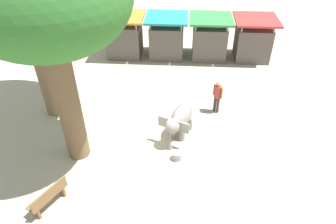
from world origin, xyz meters
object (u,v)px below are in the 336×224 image
object	(u,v)px
wooden_bench	(48,197)
market_stall_orange	(125,38)
elephant	(180,119)
market_stall_teal	(167,39)
shade_tree_secondary	(43,0)
market_stall_red	(253,41)
feed_bucket	(177,156)
market_stall_green	(209,40)
person_handler	(217,95)

from	to	relation	value
wooden_bench	market_stall_orange	size ratio (longest dim) A/B	0.56
elephant	market_stall_teal	size ratio (longest dim) A/B	0.78
shade_tree_secondary	market_stall_red	world-z (taller)	shade_tree_secondary
market_stall_teal	feed_bucket	bearing A→B (deg)	-83.58
market_stall_orange	feed_bucket	xyz separation A→B (m)	(3.62, -9.03, -0.98)
market_stall_teal	market_stall_orange	bearing A→B (deg)	180.00
feed_bucket	market_stall_green	bearing A→B (deg)	80.04
market_stall_orange	market_stall_red	world-z (taller)	same
elephant	market_stall_red	world-z (taller)	market_stall_red
shade_tree_secondary	market_stall_orange	xyz separation A→B (m)	(0.32, 8.93, -4.90)
elephant	market_stall_red	xyz separation A→B (m)	(4.15, 7.62, 0.26)
wooden_bench	feed_bucket	size ratio (longest dim) A/B	3.95
market_stall_orange	wooden_bench	bearing A→B (deg)	-92.64
person_handler	feed_bucket	world-z (taller)	person_handler
wooden_bench	market_stall_orange	bearing A→B (deg)	25.88
market_stall_red	person_handler	bearing A→B (deg)	-113.31
elephant	person_handler	world-z (taller)	person_handler
elephant	feed_bucket	distance (m)	1.58
market_stall_green	market_stall_red	bearing A→B (deg)	0.00
person_handler	feed_bucket	xyz separation A→B (m)	(-1.70, -3.27, -0.79)
market_stall_orange	feed_bucket	world-z (taller)	market_stall_orange
wooden_bench	market_stall_orange	distance (m)	11.50
shade_tree_secondary	feed_bucket	world-z (taller)	shade_tree_secondary
person_handler	market_stall_green	xyz separation A→B (m)	(-0.12, 5.76, 0.19)
person_handler	market_stall_red	world-z (taller)	market_stall_red
market_stall_teal	feed_bucket	size ratio (longest dim) A/B	7.00
shade_tree_secondary	market_stall_teal	world-z (taller)	shade_tree_secondary
market_stall_teal	market_stall_green	bearing A→B (deg)	0.00
market_stall_red	feed_bucket	xyz separation A→B (m)	(-4.18, -9.03, -0.98)
market_stall_orange	market_stall_red	bearing A→B (deg)	0.00
market_stall_orange	market_stall_green	world-z (taller)	same
market_stall_teal	person_handler	bearing A→B (deg)	-64.70
market_stall_orange	market_stall_green	bearing A→B (deg)	0.00
elephant	market_stall_teal	bearing A→B (deg)	-149.68
person_handler	feed_bucket	distance (m)	3.77
elephant	feed_bucket	size ratio (longest dim) A/B	5.46
shade_tree_secondary	feed_bucket	size ratio (longest dim) A/B	22.25
shade_tree_secondary	market_stall_green	world-z (taller)	shade_tree_secondary
elephant	market_stall_red	size ratio (longest dim) A/B	0.78
elephant	market_stall_green	size ratio (longest dim) A/B	0.78
market_stall_green	market_stall_teal	bearing A→B (deg)	180.00
elephant	market_stall_green	world-z (taller)	market_stall_green
elephant	market_stall_teal	distance (m)	7.69
shade_tree_secondary	market_stall_orange	size ratio (longest dim) A/B	3.18
market_stall_green	shade_tree_secondary	bearing A→B (deg)	-121.71
market_stall_green	wooden_bench	bearing A→B (deg)	-116.54
person_handler	shade_tree_secondary	bearing A→B (deg)	-16.95
elephant	wooden_bench	size ratio (longest dim) A/B	1.38
person_handler	wooden_bench	bearing A→B (deg)	-2.00
elephant	market_stall_teal	xyz separation A→B (m)	(-1.05, 7.62, 0.26)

